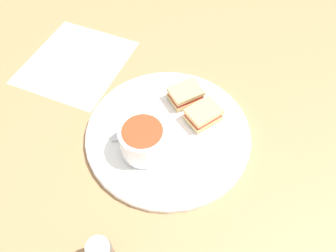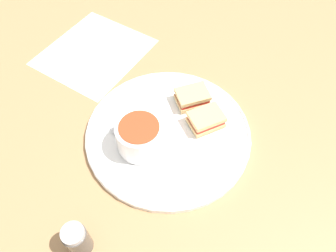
{
  "view_description": "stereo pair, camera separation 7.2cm",
  "coord_description": "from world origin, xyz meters",
  "px_view_note": "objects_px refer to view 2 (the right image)",
  "views": [
    {
      "loc": [
        -0.23,
        0.35,
        0.63
      ],
      "look_at": [
        0.0,
        0.0,
        0.04
      ],
      "focal_mm": 35.0,
      "sensor_mm": 36.0,
      "label": 1
    },
    {
      "loc": [
        -0.29,
        0.31,
        0.63
      ],
      "look_at": [
        0.0,
        0.0,
        0.04
      ],
      "focal_mm": 35.0,
      "sensor_mm": 36.0,
      "label": 2
    }
  ],
  "objects_px": {
    "salt_shaker": "(77,240)",
    "spoon": "(119,125)",
    "sandwich_half_near": "(206,119)",
    "sandwich_half_far": "(192,97)",
    "soup_bowl": "(140,136)"
  },
  "relations": [
    {
      "from": "salt_shaker",
      "to": "spoon",
      "type": "bearing_deg",
      "value": -57.22
    },
    {
      "from": "spoon",
      "to": "sandwich_half_far",
      "type": "xyz_separation_m",
      "value": [
        -0.07,
        -0.17,
        0.01
      ]
    },
    {
      "from": "soup_bowl",
      "to": "sandwich_half_far",
      "type": "relative_size",
      "value": 1.08
    },
    {
      "from": "sandwich_half_far",
      "to": "salt_shaker",
      "type": "relative_size",
      "value": 1.16
    },
    {
      "from": "sandwich_half_near",
      "to": "salt_shaker",
      "type": "xyz_separation_m",
      "value": [
        -0.0,
        0.36,
        0.01
      ]
    },
    {
      "from": "soup_bowl",
      "to": "sandwich_half_near",
      "type": "bearing_deg",
      "value": -115.1
    },
    {
      "from": "sandwich_half_far",
      "to": "sandwich_half_near",
      "type": "bearing_deg",
      "value": 156.42
    },
    {
      "from": "salt_shaker",
      "to": "sandwich_half_far",
      "type": "bearing_deg",
      "value": -79.89
    },
    {
      "from": "sandwich_half_near",
      "to": "sandwich_half_far",
      "type": "xyz_separation_m",
      "value": [
        0.07,
        -0.03,
        0.0
      ]
    },
    {
      "from": "soup_bowl",
      "to": "sandwich_half_far",
      "type": "bearing_deg",
      "value": -90.23
    },
    {
      "from": "salt_shaker",
      "to": "sandwich_half_near",
      "type": "bearing_deg",
      "value": -89.29
    },
    {
      "from": "sandwich_half_near",
      "to": "sandwich_half_far",
      "type": "bearing_deg",
      "value": -23.58
    },
    {
      "from": "spoon",
      "to": "sandwich_half_near",
      "type": "xyz_separation_m",
      "value": [
        -0.14,
        -0.14,
        0.01
      ]
    },
    {
      "from": "salt_shaker",
      "to": "soup_bowl",
      "type": "bearing_deg",
      "value": -72.39
    },
    {
      "from": "soup_bowl",
      "to": "salt_shaker",
      "type": "bearing_deg",
      "value": 107.61
    }
  ]
}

